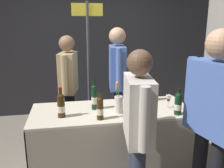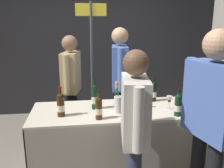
# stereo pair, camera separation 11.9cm
# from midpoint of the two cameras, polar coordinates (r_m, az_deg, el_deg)

# --- Properties ---
(back_partition) EXTENTS (6.50, 0.12, 2.88)m
(back_partition) POSITION_cam_midpoint_polar(r_m,az_deg,el_deg) (4.74, -5.47, 10.58)
(back_partition) COLOR #2D2D33
(back_partition) RESTS_ON ground_plane
(tasting_table) EXTENTS (1.80, 0.75, 0.79)m
(tasting_table) POSITION_cam_midpoint_polar(r_m,az_deg,el_deg) (2.86, -1.21, -10.58)
(tasting_table) COLOR beige
(tasting_table) RESTS_ON ground_plane
(featured_wine_bottle) EXTENTS (0.08, 0.08, 0.32)m
(featured_wine_bottle) POSITION_cam_midpoint_polar(r_m,az_deg,el_deg) (2.59, -13.15, -4.82)
(featured_wine_bottle) COLOR #38230F
(featured_wine_bottle) RESTS_ON tasting_table
(display_bottle_0) EXTENTS (0.07, 0.07, 0.32)m
(display_bottle_0) POSITION_cam_midpoint_polar(r_m,az_deg,el_deg) (3.07, 8.28, -1.48)
(display_bottle_0) COLOR black
(display_bottle_0) RESTS_ON tasting_table
(display_bottle_1) EXTENTS (0.07, 0.07, 0.36)m
(display_bottle_1) POSITION_cam_midpoint_polar(r_m,az_deg,el_deg) (2.75, -5.42, -2.99)
(display_bottle_1) COLOR black
(display_bottle_1) RESTS_ON tasting_table
(display_bottle_2) EXTENTS (0.08, 0.08, 0.29)m
(display_bottle_2) POSITION_cam_midpoint_polar(r_m,az_deg,el_deg) (2.67, 14.02, -4.44)
(display_bottle_2) COLOR black
(display_bottle_2) RESTS_ON tasting_table
(display_bottle_3) EXTENTS (0.07, 0.07, 0.31)m
(display_bottle_3) POSITION_cam_midpoint_polar(r_m,az_deg,el_deg) (2.47, -4.21, -5.56)
(display_bottle_3) COLOR #38230F
(display_bottle_3) RESTS_ON tasting_table
(display_bottle_4) EXTENTS (0.07, 0.07, 0.31)m
(display_bottle_4) POSITION_cam_midpoint_polar(r_m,az_deg,el_deg) (2.76, 4.11, -3.34)
(display_bottle_4) COLOR black
(display_bottle_4) RESTS_ON tasting_table
(wine_glass_near_vendor) EXTENTS (0.07, 0.07, 0.15)m
(wine_glass_near_vendor) POSITION_cam_midpoint_polar(r_m,az_deg,el_deg) (2.90, 4.98, -2.80)
(wine_glass_near_vendor) COLOR silver
(wine_glass_near_vendor) RESTS_ON tasting_table
(wine_glass_mid) EXTENTS (0.07, 0.07, 0.15)m
(wine_glass_mid) POSITION_cam_midpoint_polar(r_m,az_deg,el_deg) (2.85, 11.96, -3.41)
(wine_glass_mid) COLOR silver
(wine_glass_mid) RESTS_ON tasting_table
(flower_vase) EXTENTS (0.09, 0.09, 0.36)m
(flower_vase) POSITION_cam_midpoint_polar(r_m,az_deg,el_deg) (2.64, 0.26, -4.41)
(flower_vase) COLOR silver
(flower_vase) RESTS_ON tasting_table
(vendor_presenter) EXTENTS (0.29, 0.55, 1.58)m
(vendor_presenter) POSITION_cam_midpoint_polar(r_m,az_deg,el_deg) (3.47, -11.12, 0.51)
(vendor_presenter) COLOR black
(vendor_presenter) RESTS_ON ground_plane
(vendor_assistant) EXTENTS (0.26, 0.61, 1.68)m
(vendor_assistant) POSITION_cam_midpoint_polar(r_m,az_deg,el_deg) (3.42, 0.21, 1.93)
(vendor_assistant) COLOR black
(vendor_assistant) RESTS_ON ground_plane
(taster_foreground_right) EXTENTS (0.27, 0.63, 1.55)m
(taster_foreground_right) POSITION_cam_midpoint_polar(r_m,az_deg,el_deg) (2.10, 4.48, -8.92)
(taster_foreground_right) COLOR #2D3347
(taster_foreground_right) RESTS_ON ground_plane
(taster_foreground_left) EXTENTS (0.32, 0.63, 1.71)m
(taster_foreground_left) POSITION_cam_midpoint_polar(r_m,az_deg,el_deg) (2.13, 21.22, -6.29)
(taster_foreground_left) COLOR black
(taster_foreground_left) RESTS_ON ground_plane
(booth_signpost) EXTENTS (0.46, 0.04, 2.05)m
(booth_signpost) POSITION_cam_midpoint_polar(r_m,az_deg,el_deg) (3.80, -6.48, 6.76)
(booth_signpost) COLOR #47474C
(booth_signpost) RESTS_ON ground_plane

